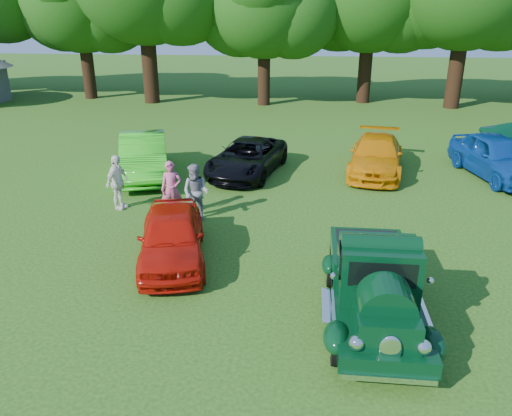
# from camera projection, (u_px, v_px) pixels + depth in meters

# --- Properties ---
(ground) EXTENTS (120.00, 120.00, 0.00)m
(ground) POSITION_uv_depth(u_px,v_px,m) (297.00, 293.00, 10.73)
(ground) COLOR #1C4810
(ground) RESTS_ON ground
(hero_pickup) EXTENTS (2.03, 4.37, 1.71)m
(hero_pickup) POSITION_uv_depth(u_px,v_px,m) (375.00, 285.00, 9.62)
(hero_pickup) COLOR black
(hero_pickup) RESTS_ON ground
(red_convertible) EXTENTS (2.34, 4.03, 1.29)m
(red_convertible) POSITION_uv_depth(u_px,v_px,m) (172.00, 236.00, 11.92)
(red_convertible) COLOR #B31207
(red_convertible) RESTS_ON ground
(back_car_lime) EXTENTS (2.92, 4.88, 1.52)m
(back_car_lime) POSITION_uv_depth(u_px,v_px,m) (144.00, 156.00, 18.04)
(back_car_lime) COLOR green
(back_car_lime) RESTS_ON ground
(back_car_black) EXTENTS (2.96, 4.85, 1.25)m
(back_car_black) POSITION_uv_depth(u_px,v_px,m) (247.00, 157.00, 18.35)
(back_car_black) COLOR black
(back_car_black) RESTS_ON ground
(back_car_orange) EXTENTS (2.56, 4.80, 1.33)m
(back_car_orange) POSITION_uv_depth(u_px,v_px,m) (376.00, 155.00, 18.47)
(back_car_orange) COLOR orange
(back_car_orange) RESTS_ON ground
(back_car_blue) EXTENTS (2.75, 4.81, 1.54)m
(back_car_blue) POSITION_uv_depth(u_px,v_px,m) (497.00, 156.00, 17.93)
(back_car_blue) COLOR navy
(back_car_blue) RESTS_ON ground
(spectator_pink) EXTENTS (0.69, 0.54, 1.66)m
(spectator_pink) POSITION_uv_depth(u_px,v_px,m) (172.00, 189.00, 14.48)
(spectator_pink) COLOR #C5517A
(spectator_pink) RESTS_ON ground
(spectator_grey) EXTENTS (0.93, 0.80, 1.66)m
(spectator_grey) POSITION_uv_depth(u_px,v_px,m) (196.00, 192.00, 14.22)
(spectator_grey) COLOR gray
(spectator_grey) RESTS_ON ground
(spectator_white) EXTENTS (0.64, 1.06, 1.68)m
(spectator_white) POSITION_uv_depth(u_px,v_px,m) (117.00, 182.00, 15.02)
(spectator_white) COLOR silver
(spectator_white) RESTS_ON ground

